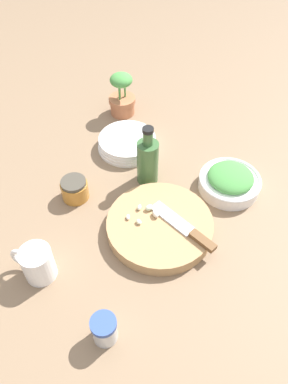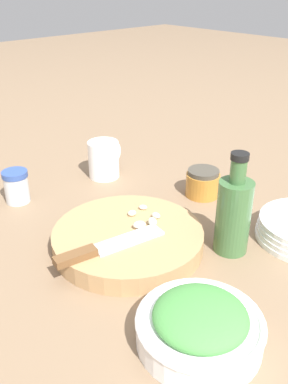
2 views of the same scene
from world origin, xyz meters
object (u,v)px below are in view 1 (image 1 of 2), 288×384
at_px(cutting_board, 160,226).
at_px(potted_herb, 122,97).
at_px(spice_jar, 104,329).
at_px(honey_jar, 75,189).
at_px(chef_knife, 187,229).
at_px(herb_bowl, 230,181).
at_px(oil_bottle, 148,161).
at_px(coffee_mug, 37,263).
at_px(garlic_cloves, 147,212).
at_px(plate_stack, 127,143).

height_order(cutting_board, potted_herb, potted_herb).
height_order(spice_jar, honey_jar, spice_jar).
height_order(cutting_board, chef_knife, chef_knife).
height_order(herb_bowl, oil_bottle, oil_bottle).
distance_m(spice_jar, potted_herb, 0.78).
height_order(herb_bowl, potted_herb, potted_herb).
xyz_separation_m(coffee_mug, honey_jar, (0.23, 0.10, -0.01)).
height_order(cutting_board, oil_bottle, oil_bottle).
relative_size(garlic_cloves, plate_stack, 0.42).
relative_size(herb_bowl, potted_herb, 1.17).
bearing_deg(plate_stack, cutting_board, -128.09).
bearing_deg(coffee_mug, garlic_cloves, -22.99).
distance_m(coffee_mug, plate_stack, 0.48).
bearing_deg(oil_bottle, plate_stack, 60.04).
distance_m(cutting_board, garlic_cloves, 0.05).
xyz_separation_m(spice_jar, oil_bottle, (0.42, 0.19, 0.04)).
distance_m(cutting_board, plate_stack, 0.33).
xyz_separation_m(garlic_cloves, herb_bowl, (0.23, -0.12, -0.01)).
height_order(chef_knife, oil_bottle, oil_bottle).
distance_m(herb_bowl, coffee_mug, 0.55).
height_order(garlic_cloves, honey_jar, honey_jar).
xyz_separation_m(plate_stack, honey_jar, (-0.25, -0.01, 0.01)).
distance_m(chef_knife, garlic_cloves, 0.11).
bearing_deg(oil_bottle, herb_bowl, -63.06).
bearing_deg(plate_stack, chef_knife, -119.70).
xyz_separation_m(herb_bowl, oil_bottle, (-0.10, 0.21, 0.04)).
height_order(chef_knife, spice_jar, spice_jar).
distance_m(honey_jar, potted_herb, 0.40).
xyz_separation_m(coffee_mug, plate_stack, (0.47, 0.10, -0.02)).
distance_m(herb_bowl, plate_stack, 0.34).
height_order(plate_stack, oil_bottle, oil_bottle).
bearing_deg(cutting_board, spice_jar, -167.89).
bearing_deg(coffee_mug, honey_jar, 23.17).
distance_m(garlic_cloves, oil_bottle, 0.16).
height_order(cutting_board, garlic_cloves, garlic_cloves).
relative_size(garlic_cloves, herb_bowl, 0.45).
height_order(garlic_cloves, potted_herb, potted_herb).
xyz_separation_m(cutting_board, garlic_cloves, (0.00, 0.04, 0.02)).
xyz_separation_m(cutting_board, coffee_mug, (-0.27, 0.16, 0.03)).
bearing_deg(honey_jar, cutting_board, -80.77).
distance_m(cutting_board, chef_knife, 0.07).
bearing_deg(herb_bowl, oil_bottle, 116.94).
distance_m(spice_jar, plate_stack, 0.59).
height_order(cutting_board, spice_jar, spice_jar).
bearing_deg(honey_jar, garlic_cloves, -78.57).
relative_size(honey_jar, oil_bottle, 0.40).
bearing_deg(oil_bottle, spice_jar, -155.41).
height_order(chef_knife, garlic_cloves, garlic_cloves).
xyz_separation_m(oil_bottle, potted_herb, (0.21, 0.26, -0.01)).
bearing_deg(honey_jar, potted_herb, 19.20).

